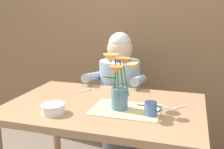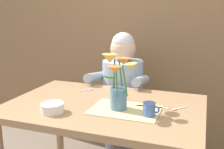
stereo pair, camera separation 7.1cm
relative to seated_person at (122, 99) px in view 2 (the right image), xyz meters
name	(u,v)px [view 2 (the right image)]	position (x,y,z in m)	size (l,w,h in m)	color
wood_panel_backdrop	(144,17)	(0.07, 0.43, 0.69)	(4.00, 0.10, 2.50)	brown
dining_table	(104,119)	(0.07, -0.62, 0.08)	(1.20, 0.80, 0.74)	#9E7A56
seated_person	(122,99)	(0.00, 0.00, 0.00)	(0.45, 0.47, 1.14)	#4C4C56
striped_placemat	(125,110)	(0.23, -0.67, 0.18)	(0.40, 0.28, 0.01)	beige
flower_vase	(118,82)	(0.18, -0.67, 0.34)	(0.24, 0.26, 0.33)	teal
ceramic_bowl	(52,107)	(-0.15, -0.84, 0.21)	(0.14, 0.14, 0.06)	white
dinner_knife	(152,107)	(0.37, -0.58, 0.18)	(0.19, 0.02, 0.01)	silver
ceramic_mug	(149,109)	(0.38, -0.72, 0.22)	(0.09, 0.07, 0.08)	#476BB7
spoon_0	(178,109)	(0.51, -0.55, 0.18)	(0.09, 0.10, 0.01)	silver
spoon_1	(88,90)	(-0.14, -0.39, 0.18)	(0.09, 0.10, 0.01)	silver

